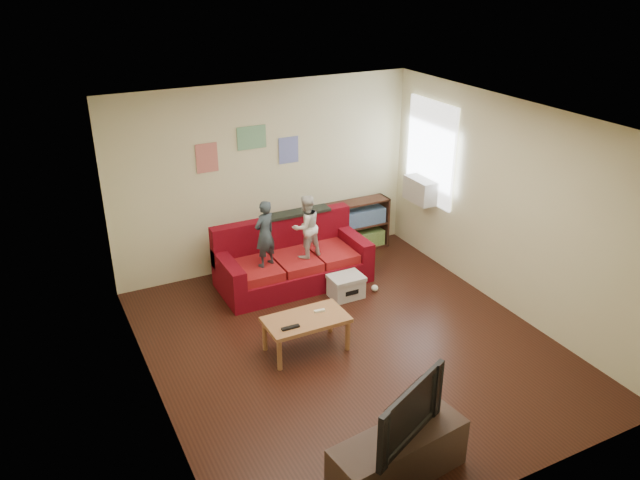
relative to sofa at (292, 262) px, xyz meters
name	(u,v)px	position (x,y,z in m)	size (l,w,h in m)	color
room_shell	(353,242)	(-0.05, -1.78, 1.04)	(4.52, 5.02, 2.72)	#36180F
sofa	(292,262)	(0.00, 0.00, 0.00)	(2.08, 0.96, 0.92)	maroon
child_a	(265,234)	(-0.45, -0.17, 0.59)	(0.33, 0.22, 0.92)	#2D3941
child_b	(306,227)	(0.15, -0.17, 0.57)	(0.43, 0.34, 0.89)	silver
coffee_table	(306,323)	(-0.55, -1.62, 0.06)	(0.96, 0.53, 0.43)	#A96E40
remote	(290,327)	(-0.80, -1.74, 0.14)	(0.21, 0.05, 0.02)	black
game_controller	(320,311)	(-0.35, -1.57, 0.14)	(0.13, 0.04, 0.03)	white
bookshelf	(357,228)	(1.36, 0.52, 0.05)	(1.00, 0.30, 0.80)	#3D2216
window	(431,152)	(2.17, -0.13, 1.33)	(0.04, 1.08, 1.48)	white
ac_unit	(421,190)	(2.05, -0.13, 0.77)	(0.28, 0.55, 0.35)	#B7B2A3
artwork_left	(207,158)	(-0.90, 0.71, 1.44)	(0.30, 0.01, 0.40)	#D87266
artwork_center	(252,138)	(-0.25, 0.71, 1.64)	(0.42, 0.01, 0.32)	#72B27F
artwork_right	(289,150)	(0.30, 0.71, 1.39)	(0.30, 0.01, 0.38)	#727FCC
file_box	(346,286)	(0.47, -0.74, -0.15)	(0.45, 0.35, 0.31)	silver
tv_stand	(398,457)	(-0.69, -3.77, -0.07)	(1.28, 0.43, 0.48)	#3E2A21
television	(401,409)	(-0.69, -3.77, 0.45)	(0.97, 0.13, 0.56)	black
tissue	(375,288)	(0.90, -0.79, -0.26)	(0.09, 0.09, 0.09)	white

